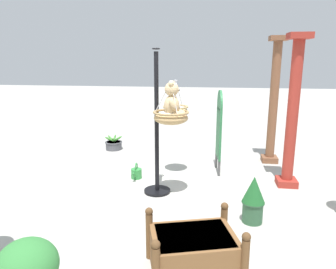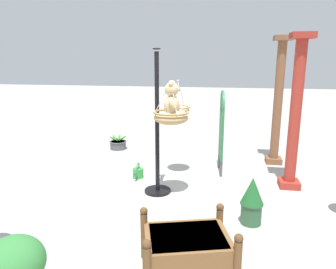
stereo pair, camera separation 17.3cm
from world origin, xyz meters
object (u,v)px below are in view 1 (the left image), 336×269
(hanging_basket_left_high, at_px, (176,110))
(display_sign_board, at_px, (219,124))
(wooden_planter_box, at_px, (193,252))
(greenhouse_pillar_left, at_px, (292,116))
(hanging_basket_with_teddy, at_px, (171,117))
(teddy_bear, at_px, (173,101))
(potted_plant_fern_front, at_px, (253,199))
(display_pole_central, at_px, (157,151))
(watering_can, at_px, (136,173))
(potted_plant_flowering_red, at_px, (114,144))
(greenhouse_pillar_right, at_px, (273,104))

(hanging_basket_left_high, height_order, display_sign_board, hanging_basket_left_high)
(hanging_basket_left_high, distance_m, wooden_planter_box, 3.09)
(greenhouse_pillar_left, distance_m, display_sign_board, 1.35)
(display_sign_board, bearing_deg, hanging_basket_left_high, -70.08)
(hanging_basket_with_teddy, relative_size, teddy_bear, 1.22)
(hanging_basket_left_high, relative_size, potted_plant_fern_front, 0.96)
(display_pole_central, bearing_deg, watering_can, -139.06)
(hanging_basket_with_teddy, distance_m, display_sign_board, 1.56)
(hanging_basket_left_high, bearing_deg, wooden_planter_box, 10.27)
(hanging_basket_left_high, xyz_separation_m, potted_plant_flowering_red, (-1.54, -1.70, -1.14))
(greenhouse_pillar_left, height_order, greenhouse_pillar_right, greenhouse_pillar_right)
(watering_can, bearing_deg, potted_plant_flowering_red, -151.38)
(display_pole_central, height_order, greenhouse_pillar_right, greenhouse_pillar_right)
(hanging_basket_with_teddy, distance_m, greenhouse_pillar_right, 2.82)
(greenhouse_pillar_left, distance_m, potted_plant_flowering_red, 4.28)
(hanging_basket_left_high, height_order, watering_can, hanging_basket_left_high)
(display_pole_central, relative_size, display_sign_board, 1.46)
(hanging_basket_with_teddy, xyz_separation_m, display_sign_board, (-1.31, 0.77, -0.37))
(wooden_planter_box, bearing_deg, teddy_bear, -166.33)
(hanging_basket_with_teddy, bearing_deg, teddy_bear, 90.00)
(teddy_bear, bearing_deg, hanging_basket_left_high, -176.12)
(wooden_planter_box, bearing_deg, watering_can, -154.62)
(teddy_bear, relative_size, watering_can, 1.56)
(greenhouse_pillar_left, distance_m, greenhouse_pillar_right, 1.33)
(potted_plant_fern_front, distance_m, watering_can, 2.41)
(potted_plant_flowering_red, bearing_deg, wooden_planter_box, 26.75)
(teddy_bear, bearing_deg, wooden_planter_box, 13.67)
(hanging_basket_left_high, bearing_deg, hanging_basket_with_teddy, 2.47)
(greenhouse_pillar_right, distance_m, wooden_planter_box, 4.31)
(potted_plant_flowering_red, distance_m, display_sign_board, 2.92)
(potted_plant_fern_front, distance_m, display_sign_board, 2.11)
(display_pole_central, relative_size, potted_plant_flowering_red, 5.32)
(hanging_basket_with_teddy, distance_m, teddy_bear, 0.24)
(teddy_bear, relative_size, potted_plant_fern_front, 0.82)
(hanging_basket_left_high, height_order, potted_plant_fern_front, hanging_basket_left_high)
(greenhouse_pillar_right, distance_m, watering_can, 3.19)
(display_pole_central, distance_m, potted_plant_fern_front, 1.72)
(greenhouse_pillar_left, bearing_deg, potted_plant_fern_front, -27.91)
(greenhouse_pillar_left, xyz_separation_m, potted_plant_flowering_red, (-1.80, -3.71, -1.12))
(potted_plant_flowering_red, distance_m, watering_can, 2.09)
(teddy_bear, bearing_deg, greenhouse_pillar_right, 138.23)
(wooden_planter_box, bearing_deg, greenhouse_pillar_left, 150.19)
(hanging_basket_with_teddy, height_order, potted_plant_flowering_red, hanging_basket_with_teddy)
(watering_can, bearing_deg, wooden_planter_box, 25.38)
(potted_plant_flowering_red, height_order, watering_can, potted_plant_flowering_red)
(hanging_basket_with_teddy, bearing_deg, greenhouse_pillar_right, 137.85)
(potted_plant_fern_front, bearing_deg, teddy_bear, -119.27)
(display_sign_board, relative_size, watering_can, 4.61)
(potted_plant_fern_front, relative_size, potted_plant_flowering_red, 1.50)
(potted_plant_fern_front, bearing_deg, hanging_basket_left_high, -143.16)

